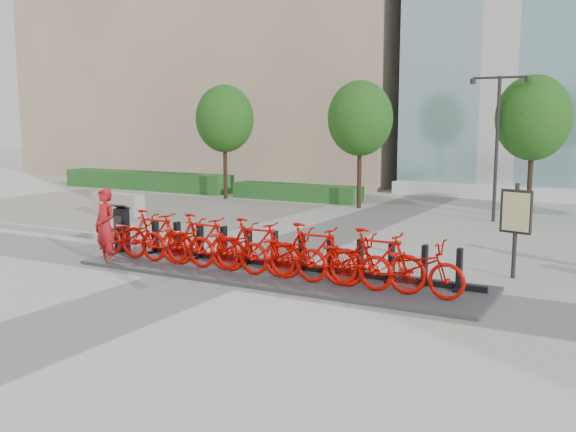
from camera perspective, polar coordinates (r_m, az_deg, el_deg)
The scene contains 26 objects.
ground at distance 14.99m, azimuth -6.15°, elevation -5.01°, with size 120.00×120.00×0.00m, color #ACADA1.
gravel_patch at distance 26.62m, azimuth -15.22°, elevation 0.62°, with size 14.00×14.00×0.00m, color #63615F.
curb at distance 23.26m, azimuth -23.96°, elevation -0.72°, with size 14.00×0.25×0.15m, color #959595.
hedge_a at distance 34.02m, azimuth -12.52°, elevation 3.09°, with size 10.00×1.40×0.90m, color #17551A.
hedge_b at distance 28.65m, azimuth 0.76°, elevation 2.13°, with size 6.00×1.20×0.70m, color #17551A.
tree_0 at distance 29.01m, azimuth -5.65°, elevation 8.58°, with size 2.60×2.60×5.10m.
tree_1 at distance 25.90m, azimuth 6.43°, elevation 8.61°, with size 2.60×2.60×5.10m.
tree_2 at distance 24.18m, azimuth 20.97°, elevation 8.13°, with size 2.60×2.60×5.10m.
streetlamp at distance 23.36m, azimuth 18.12°, elevation 7.16°, with size 2.00×0.20×5.00m.
dock_pad at distance 14.55m, azimuth -1.25°, elevation -5.21°, with size 9.60×2.40×0.08m, color #35353A.
dock_rail_posts at distance 14.82m, azimuth -0.13°, elevation -3.11°, with size 8.02×0.50×0.85m, color black, non-canonical shape.
bike_0 at distance 16.43m, azimuth -13.74°, elevation -1.72°, with size 0.75×2.15×1.13m, color #B60600.
bike_1 at distance 15.95m, azimuth -11.84°, elevation -1.74°, with size 0.59×2.09×1.25m, color #B60600.
bike_2 at distance 15.50m, azimuth -9.81°, elevation -2.20°, with size 0.75×2.15×1.13m, color #B60600.
bike_3 at distance 15.06m, azimuth -7.67°, elevation -2.22°, with size 0.59×2.09×1.25m, color #B60600.
bike_4 at distance 14.66m, azimuth -5.40°, elevation -2.72°, with size 0.75×2.15×1.13m, color #B60600.
bike_5 at distance 14.26m, azimuth -3.01°, elevation -2.75°, with size 0.59×2.09×1.25m, color #B60600.
bike_6 at distance 13.92m, azimuth -0.48°, elevation -3.28°, with size 0.75×2.15×1.13m, color #B60600.
bike_7 at distance 13.57m, azimuth 2.18°, elevation -3.32°, with size 0.59×2.09×1.25m, color #B60600.
bike_8 at distance 13.29m, azimuth 4.96°, elevation -3.87°, with size 0.75×2.15×1.13m, color #B60600.
bike_9 at distance 13.01m, azimuth 7.87°, elevation -3.91°, with size 0.59×2.09×1.25m, color #B60600.
bike_10 at distance 12.79m, azimuth 10.89°, elevation -4.48°, with size 0.75×2.15×1.13m, color #B60600.
kiosk at distance 17.40m, azimuth -14.55°, elevation -1.08°, with size 0.42×0.37×1.25m.
worker_red at distance 16.17m, azimuth -15.95°, elevation -0.92°, with size 0.68×0.45×1.87m, color #A71318.
jersey_barrier at distance 24.67m, azimuth -14.87°, elevation 1.01°, with size 2.16×0.59×0.84m, color #9A9A86.
map_sign at distance 14.97m, azimuth 19.61°, elevation 0.02°, with size 0.70×0.27×2.13m.
Camera 1 is at (8.39, -11.94, 3.45)m, focal length 40.00 mm.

